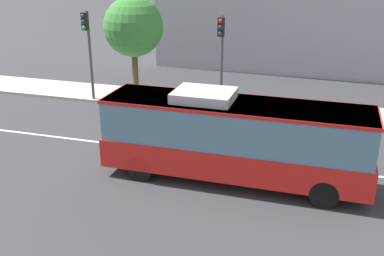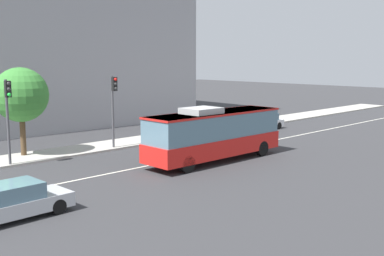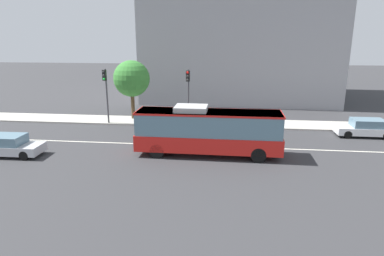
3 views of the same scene
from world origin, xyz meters
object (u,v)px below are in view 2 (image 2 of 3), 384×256
object	(u,v)px
transit_bus	(215,133)
sedan_white	(262,122)
traffic_light_mid_block	(114,99)
traffic_light_near_corner	(8,108)
sedan_silver	(12,201)
street_tree_kerbside_left	(21,95)

from	to	relation	value
transit_bus	sedan_white	bearing A→B (deg)	25.61
traffic_light_mid_block	traffic_light_near_corner	bearing A→B (deg)	-87.59
transit_bus	traffic_light_near_corner	world-z (taller)	traffic_light_near_corner
sedan_silver	traffic_light_mid_block	xyz separation A→B (m)	(11.46, 9.25, 2.84)
transit_bus	sedan_white	xyz separation A→B (m)	(12.67, 5.92, -1.09)
traffic_light_near_corner	traffic_light_mid_block	world-z (taller)	same
transit_bus	street_tree_kerbside_left	distance (m)	12.70
transit_bus	street_tree_kerbside_left	size ratio (longest dim) A/B	1.71
sedan_silver	traffic_light_near_corner	bearing A→B (deg)	65.57
sedan_silver	traffic_light_near_corner	world-z (taller)	traffic_light_near_corner
sedan_silver	traffic_light_mid_block	world-z (taller)	traffic_light_mid_block
transit_bus	sedan_silver	bearing A→B (deg)	-172.31
traffic_light_mid_block	transit_bus	bearing A→B (deg)	17.79
traffic_light_near_corner	street_tree_kerbside_left	world-z (taller)	street_tree_kerbside_left
traffic_light_near_corner	traffic_light_mid_block	bearing A→B (deg)	93.02
sedan_silver	street_tree_kerbside_left	xyz separation A→B (m)	(5.67, 11.25, 3.35)
traffic_light_mid_block	street_tree_kerbside_left	world-z (taller)	street_tree_kerbside_left
traffic_light_near_corner	sedan_white	bearing A→B (deg)	87.87
street_tree_kerbside_left	traffic_light_near_corner	bearing A→B (deg)	-129.32
transit_bus	sedan_white	distance (m)	14.03
transit_bus	traffic_light_near_corner	size ratio (longest dim) A/B	1.93
street_tree_kerbside_left	sedan_silver	bearing A→B (deg)	-116.75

